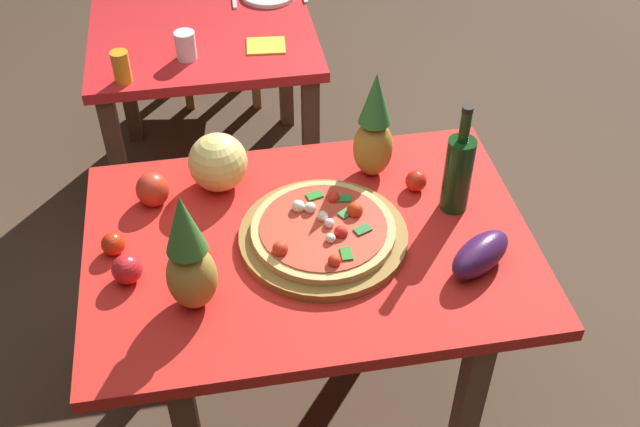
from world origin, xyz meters
TOP-DOWN VIEW (x-y plane):
  - ground_plane at (0.00, 0.00)m, footprint 10.00×10.00m
  - display_table at (0.00, 0.00)m, footprint 1.18×0.83m
  - background_table at (-0.21, 1.22)m, footprint 0.84×0.82m
  - dining_chair at (-0.13, 1.85)m, footprint 0.45×0.45m
  - pizza_board at (0.04, -0.01)m, footprint 0.45×0.45m
  - pizza at (0.04, -0.01)m, footprint 0.38×0.38m
  - wine_bottle at (0.42, 0.06)m, footprint 0.08×0.08m
  - pineapple_left at (0.23, 0.25)m, footprint 0.11×0.11m
  - pineapple_right at (-0.31, -0.17)m, footprint 0.12×0.12m
  - melon at (-0.21, 0.27)m, footprint 0.17×0.17m
  - bell_pepper at (-0.40, 0.22)m, footprint 0.09×0.09m
  - eggplant at (0.41, -0.17)m, footprint 0.22×0.19m
  - tomato_at_corner at (-0.51, 0.04)m, footprint 0.06×0.06m
  - tomato_beside_pepper at (0.33, 0.15)m, footprint 0.06×0.06m
  - tomato_near_board at (-0.47, -0.07)m, footprint 0.08×0.08m
  - drinking_glass_juice at (-0.50, 0.88)m, footprint 0.06×0.06m
  - drinking_glass_water at (-0.28, 1.00)m, footprint 0.07×0.07m
  - napkin_folded at (0.01, 1.03)m, footprint 0.15×0.13m

SIDE VIEW (x-z plane):
  - ground_plane at x=0.00m, z-range 0.00..0.00m
  - dining_chair at x=-0.13m, z-range 0.06..0.91m
  - background_table at x=-0.21m, z-range 0.25..0.98m
  - display_table at x=0.00m, z-range 0.27..1.01m
  - napkin_folded at x=0.01m, z-range 0.73..0.74m
  - pizza_board at x=0.04m, z-range 0.73..0.76m
  - tomato_beside_pepper at x=0.33m, z-range 0.73..0.79m
  - tomato_at_corner at x=-0.51m, z-range 0.73..0.79m
  - tomato_near_board at x=-0.47m, z-range 0.73..0.81m
  - pizza at x=0.04m, z-range 0.74..0.80m
  - eggplant at x=0.41m, z-range 0.73..0.82m
  - bell_pepper at x=-0.40m, z-range 0.73..0.83m
  - drinking_glass_water at x=-0.28m, z-range 0.73..0.83m
  - drinking_glass_juice at x=-0.50m, z-range 0.73..0.85m
  - melon at x=-0.21m, z-range 0.73..0.90m
  - wine_bottle at x=0.42m, z-range 0.69..1.02m
  - pineapple_left at x=0.23m, z-range 0.72..1.05m
  - pineapple_right at x=-0.31m, z-range 0.72..1.05m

